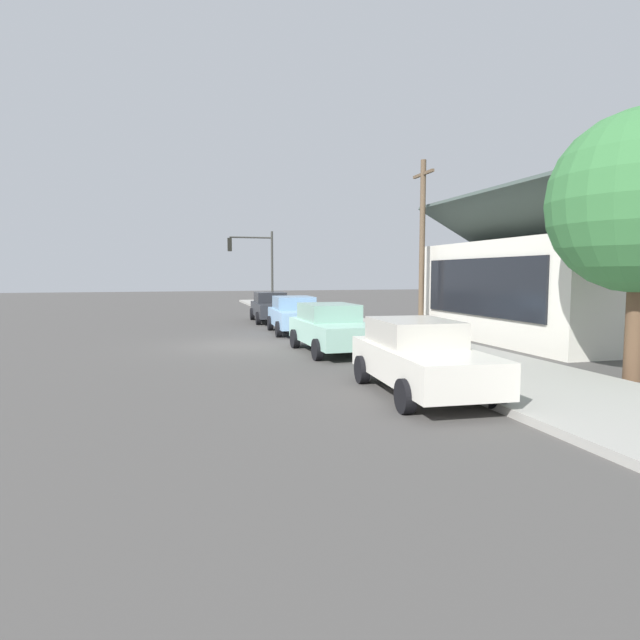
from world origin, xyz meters
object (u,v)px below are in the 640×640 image
(car_charcoal, at_px, (271,307))
(car_ivory, at_px, (420,356))
(traffic_light_main, at_px, (255,259))
(car_skyblue, at_px, (295,314))
(car_seafoam, at_px, (332,328))
(fire_hydrant_red, at_px, (370,335))
(utility_pole_wooden, at_px, (422,243))

(car_charcoal, bearing_deg, car_ivory, 2.61)
(car_charcoal, xyz_separation_m, traffic_light_main, (-4.42, -0.17, 2.68))
(car_skyblue, xyz_separation_m, car_seafoam, (5.90, -0.08, 0.00))
(car_seafoam, height_order, traffic_light_main, traffic_light_main)
(car_ivory, relative_size, fire_hydrant_red, 6.49)
(car_charcoal, relative_size, car_seafoam, 1.06)
(car_ivory, xyz_separation_m, traffic_light_main, (-22.22, -0.25, 2.68))
(car_ivory, bearing_deg, traffic_light_main, -176.01)
(utility_pole_wooden, bearing_deg, traffic_light_main, -153.45)
(car_charcoal, distance_m, car_ivory, 17.80)
(traffic_light_main, bearing_deg, car_ivory, 0.63)
(car_seafoam, relative_size, car_ivory, 0.98)
(utility_pole_wooden, xyz_separation_m, fire_hydrant_red, (4.22, -4.00, -3.43))
(utility_pole_wooden, bearing_deg, car_skyblue, -103.57)
(traffic_light_main, bearing_deg, car_skyblue, 1.35)
(utility_pole_wooden, bearing_deg, fire_hydrant_red, -43.49)
(car_seafoam, bearing_deg, car_ivory, -0.42)
(car_ivory, bearing_deg, car_charcoal, -176.40)
(traffic_light_main, height_order, utility_pole_wooden, utility_pole_wooden)
(car_skyblue, height_order, car_ivory, same)
(car_charcoal, bearing_deg, utility_pole_wooden, 40.85)
(car_seafoam, height_order, utility_pole_wooden, utility_pole_wooden)
(car_ivory, bearing_deg, utility_pole_wooden, 156.94)
(car_charcoal, relative_size, car_ivory, 1.04)
(car_charcoal, xyz_separation_m, utility_pole_wooden, (6.91, 5.49, 3.11))
(car_ivory, distance_m, utility_pole_wooden, 12.56)
(traffic_light_main, distance_m, fire_hydrant_red, 15.91)
(car_skyblue, distance_m, utility_pole_wooden, 6.39)
(car_seafoam, bearing_deg, traffic_light_main, 179.27)
(traffic_light_main, xyz_separation_m, fire_hydrant_red, (15.54, 1.66, -2.99))
(car_charcoal, bearing_deg, car_seafoam, 2.27)
(car_charcoal, xyz_separation_m, fire_hydrant_red, (11.12, 1.49, -0.32))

